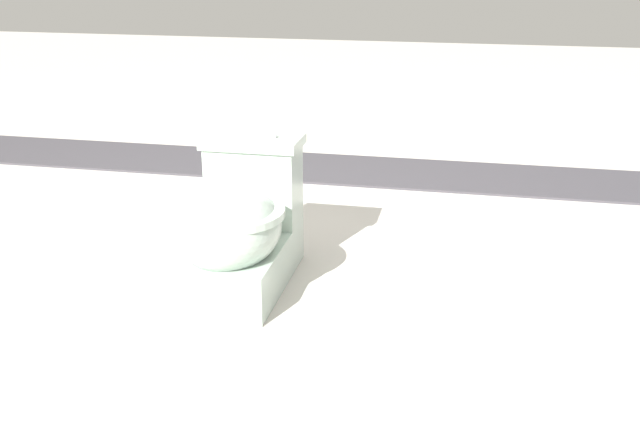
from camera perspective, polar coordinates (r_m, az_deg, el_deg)
The scene contains 3 objects.
ground_plane at distance 2.98m, azimuth -6.11°, elevation -3.56°, with size 14.00×14.00×0.00m, color beige.
gravel_strip at distance 4.09m, azimuth 6.19°, elevation 3.09°, with size 0.56×8.00×0.01m, color #423F44.
toilet at distance 2.69m, azimuth -6.28°, elevation -1.17°, with size 0.63×0.39×0.52m.
Camera 1 is at (2.60, 0.87, 1.19)m, focal length 42.00 mm.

